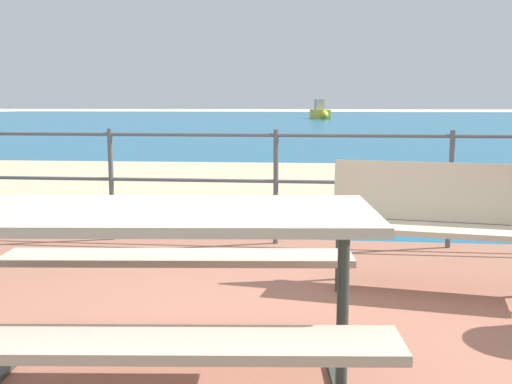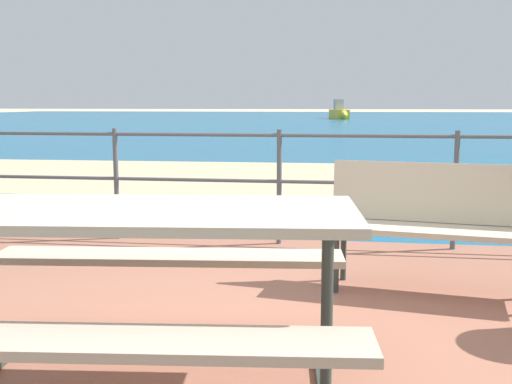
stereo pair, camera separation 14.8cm
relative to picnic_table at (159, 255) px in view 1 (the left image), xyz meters
name	(u,v)px [view 1 (the left image)]	position (x,y,z in m)	size (l,w,h in m)	color
ground_plane	(238,367)	(0.27, 0.43, -0.67)	(240.00, 240.00, 0.00)	beige
patio_paving	(238,361)	(0.27, 0.43, -0.64)	(6.40, 5.20, 0.06)	#935B47
sea_water	(317,121)	(0.27, 40.43, -0.66)	(90.00, 90.00, 0.01)	#145B84
beach_strip	(299,177)	(0.27, 8.16, -0.66)	(54.00, 4.93, 0.01)	tan
picnic_table	(159,255)	(0.00, 0.00, 0.00)	(1.88, 1.54, 0.80)	tan
park_bench	(445,215)	(1.46, 1.64, -0.11)	(1.52, 0.64, 0.84)	#BCAD93
railing_fence	(276,171)	(0.27, 2.86, 0.03)	(5.94, 0.04, 1.00)	#4C5156
boat_near	(320,113)	(0.46, 46.92, -0.18)	(1.69, 4.03, 1.53)	yellow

